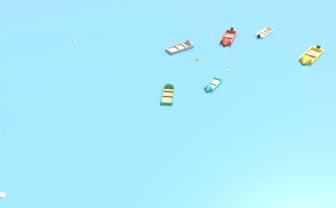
# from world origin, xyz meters

# --- Properties ---
(rowboat_white_foreground_center) EXTENTS (3.11, 2.65, 0.98)m
(rowboat_white_foreground_center) POSITION_xyz_m (16.01, 37.15, 0.15)
(rowboat_white_foreground_center) COLOR beige
(rowboat_white_foreground_center) RESTS_ON ground_plane
(rowboat_green_midfield_left) EXTENTS (1.93, 3.52, 1.02)m
(rowboat_green_midfield_left) POSITION_xyz_m (0.54, 26.19, 0.14)
(rowboat_green_midfield_left) COLOR #99754C
(rowboat_green_midfield_left) RESTS_ON ground_plane
(rowboat_yellow_back_row_center) EXTENTS (4.22, 3.86, 1.37)m
(rowboat_yellow_back_row_center) POSITION_xyz_m (17.45, 29.18, 0.20)
(rowboat_yellow_back_row_center) COLOR #99754C
(rowboat_yellow_back_row_center) RESTS_ON ground_plane
(rowboat_grey_outer_left) EXTENTS (3.97, 2.66, 1.23)m
(rowboat_grey_outer_left) POSITION_xyz_m (4.48, 35.14, 0.17)
(rowboat_grey_outer_left) COLOR beige
(rowboat_grey_outer_left) RESTS_ON ground_plane
(rowboat_turquoise_far_left) EXTENTS (2.51, 2.61, 0.87)m
(rowboat_turquoise_far_left) POSITION_xyz_m (4.79, 25.71, 0.14)
(rowboat_turquoise_far_left) COLOR beige
(rowboat_turquoise_far_left) RESTS_ON ground_plane
(rowboat_red_distant_center) EXTENTS (3.18, 4.12, 1.24)m
(rowboat_red_distant_center) POSITION_xyz_m (9.72, 35.36, 0.23)
(rowboat_red_distant_center) COLOR #4C4C51
(rowboat_red_distant_center) RESTS_ON ground_plane
(mooring_buoy_far_field) EXTENTS (0.39, 0.39, 0.39)m
(mooring_buoy_far_field) POSITION_xyz_m (-9.29, 39.25, 0.00)
(mooring_buoy_far_field) COLOR yellow
(mooring_buoy_far_field) RESTS_ON ground_plane
(mooring_buoy_central) EXTENTS (0.38, 0.38, 0.38)m
(mooring_buoy_central) POSITION_xyz_m (4.96, 31.77, 0.00)
(mooring_buoy_central) COLOR orange
(mooring_buoy_central) RESTS_ON ground_plane
(mooring_buoy_midfield) EXTENTS (0.34, 0.34, 0.34)m
(mooring_buoy_midfield) POSITION_xyz_m (7.66, 28.74, 0.00)
(mooring_buoy_midfield) COLOR yellow
(mooring_buoy_midfield) RESTS_ON ground_plane
(mooring_buoy_near_foreground) EXTENTS (0.47, 0.47, 0.47)m
(mooring_buoy_near_foreground) POSITION_xyz_m (-13.80, 15.33, 0.00)
(mooring_buoy_near_foreground) COLOR silver
(mooring_buoy_near_foreground) RESTS_ON ground_plane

